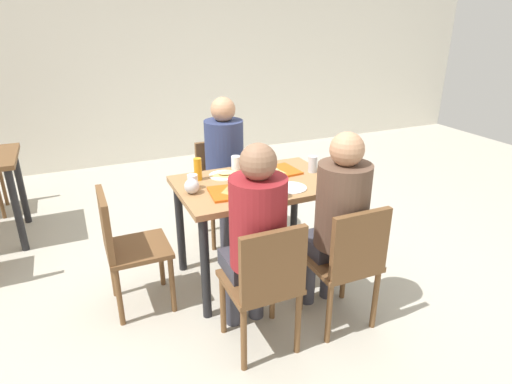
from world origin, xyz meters
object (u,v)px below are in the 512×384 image
(paper_plate_near_edge, at_px, (291,188))
(pizza_slice_a, at_px, (236,190))
(chair_far_side, at_px, (221,182))
(person_far_side, at_px, (226,160))
(tray_red_far, at_px, (274,172))
(plastic_cup_b, at_px, (280,190))
(chair_near_left, at_px, (266,280))
(paper_plate_center, at_px, (224,175))
(foil_bundle, at_px, (192,186))
(chair_left_end, at_px, (124,243))
(plastic_cup_d, at_px, (256,163))
(soda_can, at_px, (313,164))
(pizza_slice_b, at_px, (270,170))
(condiment_bottle, at_px, (198,169))
(person_in_red, at_px, (255,230))
(plastic_cup_c, at_px, (193,182))
(person_in_brown_jacket, at_px, (338,213))
(main_table, at_px, (256,197))
(pizza_slice_c, at_px, (228,173))
(tray_red_near, at_px, (237,192))
(chair_near_right, at_px, (348,259))
(plastic_cup_a, at_px, (236,162))

(paper_plate_near_edge, relative_size, pizza_slice_a, 1.17)
(chair_far_side, bearing_deg, person_far_side, -90.00)
(tray_red_far, height_order, plastic_cup_b, plastic_cup_b)
(chair_near_left, bearing_deg, paper_plate_center, 83.46)
(paper_plate_center, bearing_deg, foil_bundle, -143.61)
(chair_left_end, bearing_deg, paper_plate_near_edge, -10.55)
(person_far_side, xyz_separation_m, plastic_cup_b, (0.03, -0.93, 0.08))
(plastic_cup_d, relative_size, soda_can, 0.82)
(pizza_slice_b, height_order, condiment_bottle, condiment_bottle)
(person_in_red, height_order, paper_plate_center, person_in_red)
(pizza_slice_a, bearing_deg, person_far_side, 74.75)
(chair_far_side, relative_size, plastic_cup_c, 8.49)
(person_in_brown_jacket, xyz_separation_m, condiment_bottle, (-0.63, 0.82, 0.11))
(main_table, xyz_separation_m, pizza_slice_c, (-0.14, 0.20, 0.13))
(tray_red_near, bearing_deg, person_in_brown_jacket, -46.04)
(person_in_brown_jacket, relative_size, pizza_slice_c, 5.66)
(paper_plate_center, distance_m, pizza_slice_b, 0.34)
(tray_red_far, distance_m, pizza_slice_c, 0.34)
(person_far_side, bearing_deg, chair_near_right, -78.64)
(main_table, xyz_separation_m, foil_bundle, (-0.47, -0.02, 0.16))
(pizza_slice_a, bearing_deg, chair_far_side, 77.07)
(paper_plate_center, bearing_deg, paper_plate_near_edge, -51.09)
(chair_near_left, height_order, chair_far_side, same)
(plastic_cup_b, distance_m, plastic_cup_c, 0.60)
(tray_red_far, xyz_separation_m, condiment_bottle, (-0.55, 0.09, 0.07))
(paper_plate_center, height_order, pizza_slice_c, pizza_slice_c)
(paper_plate_near_edge, height_order, pizza_slice_c, pizza_slice_c)
(chair_far_side, height_order, chair_left_end, same)
(plastic_cup_d, bearing_deg, plastic_cup_c, -161.33)
(chair_left_end, xyz_separation_m, person_far_side, (0.94, 0.62, 0.25))
(chair_near_left, relative_size, pizza_slice_a, 4.51)
(pizza_slice_a, distance_m, plastic_cup_b, 0.30)
(pizza_slice_c, bearing_deg, chair_far_side, 76.14)
(pizza_slice_a, xyz_separation_m, pizza_slice_b, (0.37, 0.26, -0.00))
(tray_red_near, relative_size, paper_plate_center, 1.64)
(person_in_brown_jacket, xyz_separation_m, paper_plate_near_edge, (-0.11, 0.41, 0.03))
(main_table, distance_m, plastic_cup_a, 0.36)
(paper_plate_near_edge, distance_m, plastic_cup_d, 0.45)
(person_far_side, distance_m, soda_can, 0.76)
(pizza_slice_b, xyz_separation_m, plastic_cup_b, (-0.14, -0.44, 0.03))
(main_table, bearing_deg, paper_plate_near_edge, -51.09)
(person_in_red, height_order, person_far_side, same)
(pizza_slice_b, distance_m, plastic_cup_b, 0.47)
(person_far_side, height_order, soda_can, person_far_side)
(pizza_slice_c, bearing_deg, tray_red_far, -15.46)
(tray_red_far, height_order, plastic_cup_c, plastic_cup_c)
(pizza_slice_a, bearing_deg, tray_red_near, 13.02)
(pizza_slice_c, bearing_deg, person_in_red, -99.64)
(plastic_cup_b, height_order, plastic_cup_c, same)
(pizza_slice_b, height_order, plastic_cup_d, plastic_cup_d)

